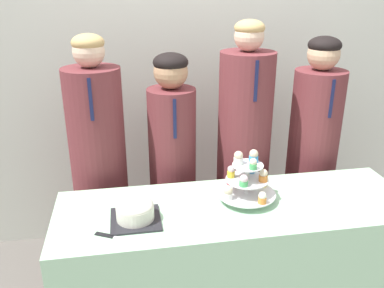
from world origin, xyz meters
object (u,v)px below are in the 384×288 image
at_px(student_3, 311,163).
at_px(student_1, 173,177).
at_px(round_cake, 135,210).
at_px(cupcake_stand, 247,179).
at_px(cake_knife, 115,237).
at_px(student_2, 243,162).
at_px(student_0, 100,177).

bearing_deg(student_3, student_1, -180.00).
xyz_separation_m(round_cake, cupcake_stand, (0.54, 0.09, 0.06)).
relative_size(cupcake_stand, student_1, 0.20).
relative_size(round_cake, cake_knife, 0.87).
bearing_deg(student_2, student_0, -180.00).
xyz_separation_m(cake_knife, student_0, (-0.09, 0.70, -0.05)).
bearing_deg(cupcake_stand, cake_knife, -161.28).
distance_m(cake_knife, student_3, 1.40).
distance_m(round_cake, student_0, 0.62).
xyz_separation_m(cake_knife, student_1, (0.33, 0.70, -0.09)).
bearing_deg(student_1, student_3, 0.00).
bearing_deg(student_3, student_0, 180.00).
relative_size(cake_knife, student_1, 0.18).
bearing_deg(student_1, student_2, 0.00).
relative_size(cake_knife, student_2, 0.16).
height_order(cake_knife, student_3, student_3).
bearing_deg(cake_knife, round_cake, 80.37).
height_order(cake_knife, student_2, student_2).
height_order(cake_knife, student_0, student_0).
height_order(student_1, student_3, student_3).
distance_m(round_cake, student_1, 0.65).
height_order(student_2, student_3, student_2).
height_order(round_cake, student_1, student_1).
relative_size(student_1, student_2, 0.90).
relative_size(cupcake_stand, student_3, 0.19).
distance_m(student_0, student_3, 1.30).
bearing_deg(student_0, student_1, -0.00).
relative_size(student_0, student_2, 0.96).
bearing_deg(cake_knife, student_3, 57.38).
bearing_deg(student_3, cake_knife, -149.91).
height_order(cupcake_stand, student_0, student_0).
xyz_separation_m(cupcake_stand, student_2, (0.13, 0.49, -0.14)).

